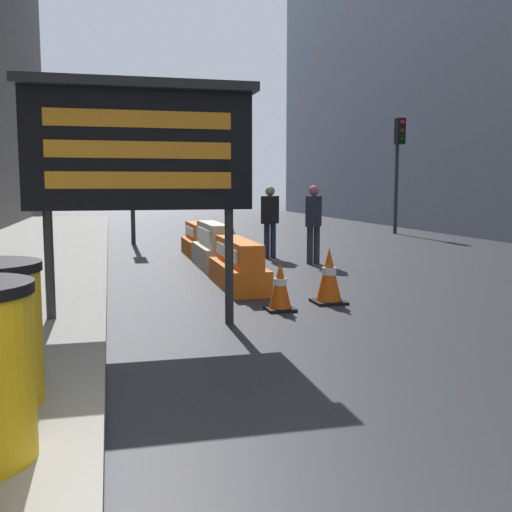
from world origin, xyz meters
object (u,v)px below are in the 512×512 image
object	(u,v)px
traffic_cone_mid	(329,276)
pedestrian_worker	(314,218)
traffic_cone_near	(280,286)
pedestrian_passerby	(270,216)
message_board	(140,148)
traffic_cone_far	(232,236)
traffic_light_near_curb	(131,141)
jersey_barrier_orange_far	(197,241)
jersey_barrier_orange_near	(238,267)
traffic_light_far_side	(399,150)
jersey_barrier_cream	(213,248)

from	to	relation	value
traffic_cone_mid	pedestrian_worker	bearing A→B (deg)	73.73
traffic_cone_near	pedestrian_passerby	world-z (taller)	pedestrian_passerby
traffic_cone_near	pedestrian_worker	bearing A→B (deg)	65.63
message_board	traffic_cone_far	world-z (taller)	message_board
traffic_cone_mid	traffic_light_near_curb	size ratio (longest dim) A/B	0.20
traffic_cone_near	pedestrian_passerby	size ratio (longest dim) A/B	0.41
jersey_barrier_orange_far	pedestrian_passerby	distance (m)	1.84
pedestrian_worker	traffic_cone_near	bearing A→B (deg)	-173.42
message_board	traffic_cone_far	size ratio (longest dim) A/B	4.10
pedestrian_passerby	traffic_light_near_curb	bearing A→B (deg)	75.60
jersey_barrier_orange_far	pedestrian_worker	distance (m)	3.02
jersey_barrier_orange_near	traffic_light_far_side	xyz separation A→B (m)	(7.38, 9.15, 2.43)
traffic_cone_far	pedestrian_worker	xyz separation A→B (m)	(1.01, -3.38, 0.62)
traffic_cone_far	traffic_light_far_side	world-z (taller)	traffic_light_far_side
jersey_barrier_orange_near	traffic_light_near_curb	size ratio (longest dim) A/B	0.53
traffic_light_near_curb	traffic_cone_mid	bearing A→B (deg)	-76.20
pedestrian_worker	pedestrian_passerby	world-z (taller)	pedestrian_worker
jersey_barrier_orange_far	traffic_light_near_curb	bearing A→B (deg)	112.80
jersey_barrier_orange_near	traffic_light_far_side	distance (m)	12.01
pedestrian_worker	traffic_cone_mid	bearing A→B (deg)	-165.31
traffic_cone_far	pedestrian_passerby	bearing A→B (deg)	-79.29
jersey_barrier_orange_near	jersey_barrier_orange_far	distance (m)	4.51
pedestrian_passerby	traffic_cone_mid	bearing A→B (deg)	-145.70
traffic_light_near_curb	pedestrian_passerby	bearing A→B (deg)	-54.89
traffic_light_near_curb	pedestrian_passerby	world-z (taller)	traffic_light_near_curb
message_board	pedestrian_worker	bearing A→B (deg)	52.72
jersey_barrier_orange_far	traffic_cone_far	bearing A→B (deg)	50.10
traffic_cone_far	traffic_light_near_curb	bearing A→B (deg)	142.74
traffic_cone_far	traffic_light_near_curb	world-z (taller)	traffic_light_near_curb
jersey_barrier_orange_near	traffic_cone_mid	distance (m)	1.81
pedestrian_passerby	traffic_light_far_side	bearing A→B (deg)	-6.34
jersey_barrier_orange_near	pedestrian_passerby	bearing A→B (deg)	67.54
jersey_barrier_orange_far	traffic_cone_near	distance (m)	6.37
message_board	traffic_light_far_side	xyz separation A→B (m)	(8.99, 11.59, 0.75)
jersey_barrier_orange_near	traffic_cone_near	xyz separation A→B (m)	(0.16, -1.86, -0.02)
jersey_barrier_cream	traffic_light_far_side	bearing A→B (deg)	42.58
jersey_barrier_orange_far	pedestrian_worker	bearing A→B (deg)	-44.62
jersey_barrier_cream	jersey_barrier_orange_far	world-z (taller)	jersey_barrier_cream
traffic_cone_mid	pedestrian_passerby	world-z (taller)	pedestrian_passerby
traffic_cone_near	traffic_light_near_curb	xyz separation A→B (m)	(-1.48, 9.51, 2.49)
jersey_barrier_orange_far	traffic_cone_near	bearing A→B (deg)	-88.59
traffic_cone_mid	traffic_light_near_curb	world-z (taller)	traffic_light_near_curb
message_board	jersey_barrier_orange_near	xyz separation A→B (m)	(1.61, 2.44, -1.68)
jersey_barrier_cream	pedestrian_worker	distance (m)	2.18
message_board	pedestrian_worker	xyz separation A→B (m)	(3.71, 4.87, -1.06)
traffic_cone_near	traffic_light_near_curb	distance (m)	9.94
jersey_barrier_cream	traffic_cone_near	xyz separation A→B (m)	(0.16, -4.22, -0.07)
message_board	traffic_cone_mid	world-z (taller)	message_board
jersey_barrier_orange_near	traffic_light_far_side	bearing A→B (deg)	51.10
jersey_barrier_cream	jersey_barrier_orange_far	xyz separation A→B (m)	(0.00, 2.15, -0.06)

